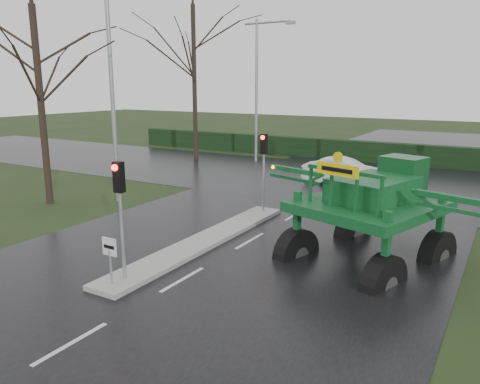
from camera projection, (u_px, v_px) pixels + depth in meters
The scene contains 14 objects.
ground at pixel (183, 280), 13.61m from camera, with size 140.00×140.00×0.00m, color black.
road_main at pixel (312, 205), 22.00m from camera, with size 14.00×80.00×0.02m, color black.
road_cross at pixel (352, 183), 27.03m from camera, with size 80.00×12.00×0.02m, color black.
median_island at pixel (205, 241), 16.75m from camera, with size 1.20×10.00×0.16m, color gray.
hedge_row at pixel (386, 153), 33.58m from camera, with size 44.00×0.90×1.50m, color black.
keep_left_sign at pixel (110, 253), 12.76m from camera, with size 0.50×0.07×1.35m.
traffic_signal_near at pixel (120, 195), 12.82m from camera, with size 0.26×0.33×3.52m.
traffic_signal_mid at pixel (264, 156), 19.96m from camera, with size 0.26×0.33×3.52m.
street_light_left_near at pixel (116, 75), 21.36m from camera, with size 3.85×0.30×10.00m.
street_light_left_far at pixel (260, 78), 33.10m from camera, with size 3.85×0.30×10.00m.
tree_left_near at pixel (38, 78), 21.10m from camera, with size 6.30×6.30×10.85m.
tree_left_far at pixel (194, 62), 33.30m from camera, with size 7.70×7.70×13.26m.
crop_sprayer at pixel (302, 191), 15.28m from camera, with size 7.85×5.97×4.57m.
white_sedan at pixel (344, 185), 26.43m from camera, with size 1.60×4.59×1.51m, color silver.
Camera 1 is at (7.89, -10.07, 5.56)m, focal length 35.00 mm.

